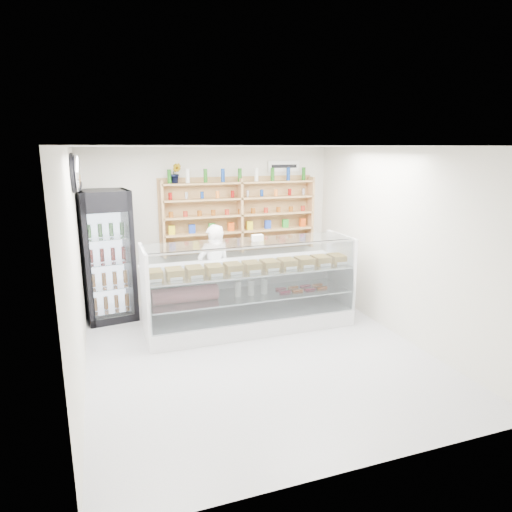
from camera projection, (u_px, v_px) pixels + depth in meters
name	position (u px, v px, depth m)	size (l,w,h in m)	color
room	(258.00, 256.00, 6.01)	(5.00, 5.00, 5.00)	#B4B3B8
display_counter	(250.00, 304.00, 7.18)	(3.24, 0.97, 1.41)	white
shop_worker	(214.00, 271.00, 7.59)	(0.57, 0.38, 1.57)	white
drinks_cooler	(107.00, 256.00, 7.43)	(0.86, 0.85, 2.14)	black
wall_shelving	(240.00, 215.00, 8.27)	(2.84, 0.28, 1.33)	tan
potted_plant	(176.00, 173.00, 7.72)	(0.19, 0.15, 0.34)	#1E6626
security_mirror	(77.00, 173.00, 6.16)	(0.15, 0.50, 0.50)	silver
wall_sign	(284.00, 166.00, 8.48)	(0.62, 0.03, 0.20)	white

